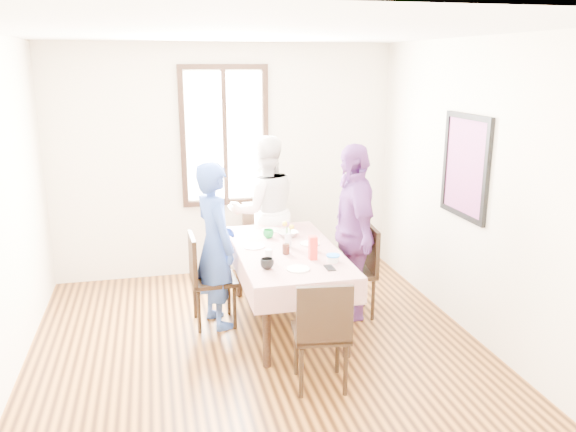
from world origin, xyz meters
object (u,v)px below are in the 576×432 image
at_px(dining_table, 287,287).
at_px(chair_left, 214,279).
at_px(person_right, 352,232).
at_px(person_left, 214,245).
at_px(person_far, 264,211).
at_px(chair_far, 264,244).
at_px(chair_right, 353,272).
at_px(chair_near, 321,332).

xyz_separation_m(dining_table, chair_left, (-0.69, 0.16, 0.08)).
xyz_separation_m(chair_left, person_right, (1.36, -0.10, 0.42)).
xyz_separation_m(chair_left, person_left, (0.02, 0.00, 0.35)).
height_order(person_left, person_far, person_far).
bearing_deg(chair_far, chair_right, 119.61).
xyz_separation_m(chair_left, chair_right, (1.38, -0.10, 0.00)).
height_order(chair_right, chair_near, same).
bearing_deg(chair_far, chair_left, 52.81).
height_order(dining_table, chair_left, chair_left).
bearing_deg(person_far, chair_left, 49.12).
xyz_separation_m(chair_left, chair_far, (0.69, 0.99, 0.00)).
relative_size(chair_far, person_left, 0.57).
distance_m(dining_table, chair_far, 1.15).
xyz_separation_m(dining_table, chair_right, (0.69, 0.05, 0.08)).
relative_size(person_far, person_right, 0.98).
distance_m(chair_left, chair_right, 1.38).
xyz_separation_m(dining_table, person_right, (0.67, 0.05, 0.50)).
height_order(chair_left, person_right, person_right).
height_order(chair_near, person_right, person_right).
xyz_separation_m(chair_far, person_right, (0.67, -1.10, 0.42)).
height_order(chair_near, person_far, person_far).
bearing_deg(chair_left, chair_near, 25.80).
bearing_deg(person_far, person_right, 116.29).
xyz_separation_m(chair_far, chair_near, (0.00, -2.30, 0.00)).
distance_m(chair_left, chair_far, 1.21).
distance_m(chair_far, chair_near, 2.30).
bearing_deg(chair_left, chair_far, 143.32).
xyz_separation_m(chair_near, person_right, (0.67, 1.20, 0.42)).
xyz_separation_m(chair_right, person_left, (-1.36, 0.10, 0.35)).
relative_size(chair_near, person_left, 0.57).
bearing_deg(chair_far, person_right, 118.91).
xyz_separation_m(chair_near, person_far, (0.00, 2.28, 0.40)).
bearing_deg(chair_left, person_right, 83.63).
xyz_separation_m(chair_right, chair_near, (-0.69, -1.20, 0.00)).
xyz_separation_m(chair_left, person_far, (0.69, 0.97, 0.40)).
xyz_separation_m(dining_table, chair_far, (0.00, 1.15, 0.08)).
bearing_deg(person_right, dining_table, -80.17).
distance_m(chair_left, person_left, 0.35).
bearing_deg(dining_table, chair_near, -90.00).
relative_size(chair_right, chair_near, 1.00).
bearing_deg(person_right, chair_near, -23.75).
height_order(chair_left, person_far, person_far).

